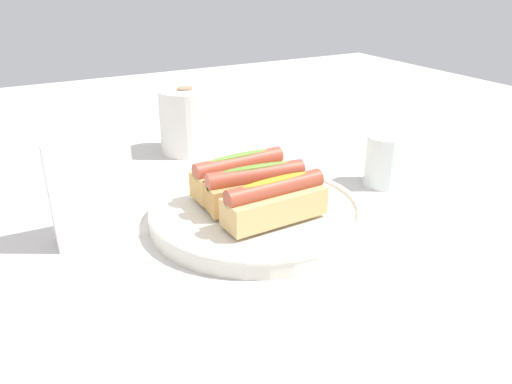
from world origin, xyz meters
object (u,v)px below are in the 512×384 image
object	(u,v)px
serving_bowl	(256,212)
napkin_box	(91,190)
hotdog_back	(256,187)
paper_towel_roll	(187,121)
hotdog_side	(239,175)
hotdog_front	(275,201)
water_glass	(384,163)

from	to	relation	value
serving_bowl	napkin_box	bearing A→B (deg)	163.95
hotdog_back	napkin_box	size ratio (longest dim) A/B	1.03
hotdog_back	paper_towel_roll	xyz separation A→B (m)	(0.03, 0.35, 0.01)
hotdog_side	hotdog_front	bearing A→B (deg)	-90.26
hotdog_front	paper_towel_roll	size ratio (longest dim) A/B	1.13
serving_bowl	napkin_box	size ratio (longest dim) A/B	2.15
hotdog_front	hotdog_side	distance (m)	0.11
serving_bowl	paper_towel_roll	world-z (taller)	paper_towel_roll
hotdog_back	serving_bowl	bearing A→B (deg)	41.19
hotdog_front	hotdog_back	bearing A→B (deg)	89.74
napkin_box	paper_towel_roll	bearing A→B (deg)	50.05
hotdog_back	paper_towel_roll	distance (m)	0.35
serving_bowl	paper_towel_roll	bearing A→B (deg)	85.18
hotdog_side	hotdog_back	bearing A→B (deg)	-90.26
hotdog_side	water_glass	size ratio (longest dim) A/B	1.69
hotdog_side	water_glass	bearing A→B (deg)	-8.02
water_glass	paper_towel_roll	xyz separation A→B (m)	(-0.24, 0.33, 0.02)
hotdog_front	hotdog_back	distance (m)	0.06
water_glass	hotdog_front	bearing A→B (deg)	-164.79
hotdog_front	hotdog_side	xyz separation A→B (m)	(0.00, 0.11, 0.00)
hotdog_side	paper_towel_roll	xyz separation A→B (m)	(0.03, 0.29, 0.01)
hotdog_front	water_glass	xyz separation A→B (m)	(0.27, 0.07, -0.02)
serving_bowl	water_glass	xyz separation A→B (m)	(0.27, 0.02, 0.03)
water_glass	napkin_box	xyz separation A→B (m)	(-0.49, 0.05, 0.03)
water_glass	napkin_box	distance (m)	0.49
serving_bowl	hotdog_back	xyz separation A→B (m)	(-0.00, -0.00, 0.04)
hotdog_side	paper_towel_roll	bearing A→B (deg)	84.33
hotdog_side	napkin_box	xyz separation A→B (m)	(-0.22, 0.01, 0.02)
napkin_box	water_glass	bearing A→B (deg)	-3.59
hotdog_front	paper_towel_roll	distance (m)	0.40
hotdog_back	hotdog_side	bearing A→B (deg)	89.74
hotdog_front	water_glass	distance (m)	0.28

